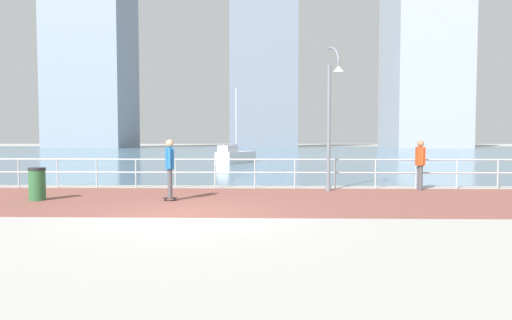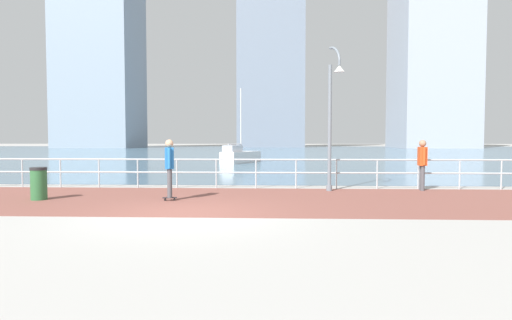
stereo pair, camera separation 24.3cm
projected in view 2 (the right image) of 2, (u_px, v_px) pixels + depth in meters
The scene contains 12 objects.
ground at pixel (257, 154), 49.85m from camera, with size 220.00×220.00×0.00m, color #ADAAA5.
brick_paving at pixel (203, 199), 12.25m from camera, with size 28.00×5.67×0.01m, color brown.
harbor_water at pixel (260, 152), 59.98m from camera, with size 180.00×88.00×0.00m, color slate.
waterfront_railing at pixel (216, 168), 15.04m from camera, with size 25.25×0.06×1.04m.
lamppost at pixel (333, 111), 14.02m from camera, with size 0.50×0.77×4.77m.
skateboarder at pixel (170, 164), 12.01m from camera, with size 0.41×0.56×1.72m.
bystander at pixel (422, 161), 14.37m from camera, with size 0.26×0.55×1.70m.
trash_bin at pixel (39, 183), 12.18m from camera, with size 0.46×0.46×0.93m.
sailboat_gray at pixel (240, 156), 31.10m from camera, with size 2.80×3.98×5.42m.
tower_concrete at pixel (271, 48), 93.97m from camera, with size 14.30×11.10×45.05m.
tower_glass at pixel (100, 47), 88.12m from camera, with size 15.14×14.09×43.15m.
tower_brick at pixel (432, 31), 85.29m from camera, with size 14.01×15.21×48.14m.
Camera 2 is at (2.05, -9.79, 1.73)m, focal length 30.07 mm.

